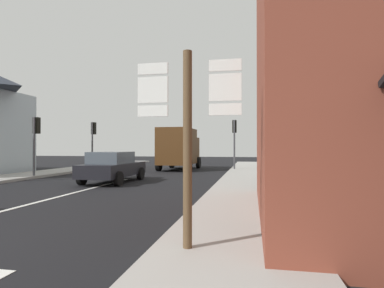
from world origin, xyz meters
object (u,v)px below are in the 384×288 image
delivery_truck (179,148)px  traffic_light_far_right (234,133)px  sedan_far (113,167)px  traffic_light_near_left (36,133)px  route_sign_post (188,134)px  traffic_light_far_left (93,135)px

delivery_truck → traffic_light_far_right: size_ratio=1.39×
sedan_far → delivery_truck: size_ratio=0.83×
traffic_light_near_left → traffic_light_far_right: bearing=35.1°
traffic_light_far_right → route_sign_post: bearing=-89.1°
traffic_light_near_left → route_sign_post: bearing=-44.4°
delivery_truck → traffic_light_near_left: traffic_light_near_left is taller
route_sign_post → traffic_light_far_right: traffic_light_far_right is taller
delivery_truck → route_sign_post: bearing=-76.3°
traffic_light_far_left → traffic_light_near_left: 6.32m
sedan_far → delivery_truck: delivery_truck is taller
traffic_light_far_left → traffic_light_near_left: bearing=-90.0°
delivery_truck → traffic_light_far_left: (-6.33, -1.15, 0.98)m
route_sign_post → delivery_truck: bearing=103.7°
sedan_far → route_sign_post: 10.88m
route_sign_post → traffic_light_far_right: (-0.27, 17.82, 0.78)m
route_sign_post → sedan_far: bearing=121.2°
traffic_light_far_right → traffic_light_far_left: size_ratio=1.02×
traffic_light_far_right → delivery_truck: bearing=178.2°
route_sign_post → traffic_light_far_right: bearing=90.9°
sedan_far → delivery_truck: 8.82m
sedan_far → delivery_truck: (1.22, 8.69, 0.89)m
traffic_light_far_left → traffic_light_far_right: bearing=5.6°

